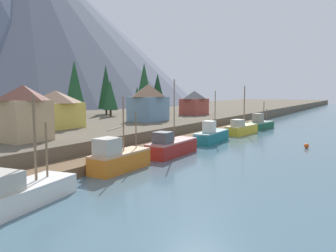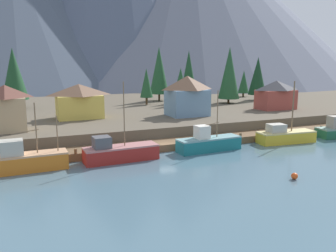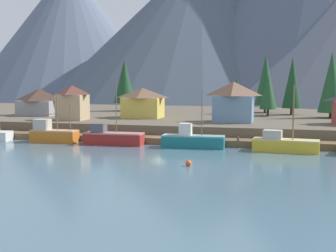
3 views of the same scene
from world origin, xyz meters
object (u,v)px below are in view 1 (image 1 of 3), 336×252
(fishing_boat_yellow, at_px, (241,129))
(conifer_mid_left, at_px, (144,86))
(conifer_back_left, at_px, (106,87))
(conifer_back_right, at_px, (110,95))
(house_red, at_px, (194,103))
(house_blue, at_px, (148,102))
(house_tan, at_px, (24,113))
(fishing_boat_teal, at_px, (212,136))
(conifer_near_left, at_px, (158,90))
(fishing_boat_white, at_px, (20,192))
(conifer_mid_right, at_px, (75,84))
(conifer_centre, at_px, (77,95))
(fishing_boat_red, at_px, (171,147))
(channel_buoy, at_px, (307,146))
(fishing_boat_orange, at_px, (118,158))
(conifer_far_left, at_px, (137,97))
(fishing_boat_green, at_px, (260,124))
(house_yellow, at_px, (56,109))

(fishing_boat_yellow, xyz_separation_m, conifer_mid_left, (8.57, 28.94, 8.40))
(conifer_back_left, xyz_separation_m, conifer_back_right, (-4.69, -5.47, -1.96))
(house_red, xyz_separation_m, house_blue, (-20.36, -0.57, 0.66))
(house_tan, bearing_deg, fishing_boat_teal, -25.48)
(conifer_near_left, bearing_deg, house_red, -114.41)
(fishing_boat_white, xyz_separation_m, conifer_mid_right, (43.44, 40.66, 8.92))
(conifer_centre, bearing_deg, fishing_boat_red, -114.94)
(conifer_back_left, xyz_separation_m, channel_buoy, (-11.96, -48.91, -8.95))
(fishing_boat_red, bearing_deg, conifer_near_left, 33.35)
(fishing_boat_yellow, relative_size, house_tan, 1.44)
(conifer_back_left, height_order, conifer_centre, conifer_back_left)
(fishing_boat_orange, height_order, house_blue, house_blue)
(fishing_boat_teal, bearing_deg, fishing_boat_white, 178.72)
(channel_buoy, bearing_deg, conifer_back_left, 76.26)
(conifer_far_left, bearing_deg, conifer_near_left, -103.85)
(fishing_boat_orange, height_order, conifer_mid_right, conifer_mid_right)
(fishing_boat_white, distance_m, fishing_boat_yellow, 47.88)
(fishing_boat_white, xyz_separation_m, conifer_centre, (37.78, 34.12, 6.33))
(house_blue, bearing_deg, conifer_back_left, 62.92)
(fishing_boat_white, relative_size, channel_buoy, 12.35)
(fishing_boat_white, distance_m, conifer_back_right, 54.27)
(fishing_boat_green, bearing_deg, conifer_back_left, 113.37)
(fishing_boat_orange, xyz_separation_m, conifer_back_right, (32.47, 29.43, 6.03))
(fishing_boat_green, bearing_deg, house_tan, 173.66)
(house_red, relative_size, channel_buoy, 11.25)
(fishing_boat_yellow, relative_size, conifer_near_left, 0.87)
(house_blue, distance_m, conifer_back_left, 22.45)
(conifer_back_left, distance_m, conifer_far_left, 20.16)
(house_yellow, xyz_separation_m, house_tan, (-11.13, -7.86, 0.30))
(house_yellow, bearing_deg, house_tan, -144.78)
(house_blue, bearing_deg, fishing_boat_green, -38.44)
(fishing_boat_orange, bearing_deg, house_tan, 99.86)
(fishing_boat_green, xyz_separation_m, house_blue, (-19.93, 15.82, 5.06))
(conifer_near_left, height_order, conifer_centre, conifer_near_left)
(house_tan, height_order, conifer_centre, conifer_centre)
(fishing_boat_red, height_order, fishing_boat_teal, fishing_boat_red)
(fishing_boat_teal, height_order, channel_buoy, fishing_boat_teal)
(fishing_boat_orange, relative_size, conifer_far_left, 1.07)
(house_yellow, height_order, channel_buoy, house_yellow)
(conifer_back_right, height_order, channel_buoy, conifer_back_right)
(fishing_boat_teal, relative_size, conifer_mid_right, 0.70)
(house_red, height_order, house_blue, house_blue)
(fishing_boat_white, bearing_deg, fishing_boat_green, -9.71)
(fishing_boat_red, height_order, conifer_centre, conifer_centre)
(fishing_boat_yellow, distance_m, house_blue, 18.56)
(fishing_boat_orange, bearing_deg, conifer_near_left, 28.44)
(fishing_boat_green, relative_size, conifer_centre, 1.02)
(conifer_mid_right, bearing_deg, fishing_boat_yellow, -83.68)
(fishing_boat_white, relative_size, house_red, 1.10)
(fishing_boat_green, height_order, house_blue, house_blue)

